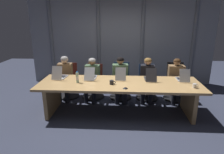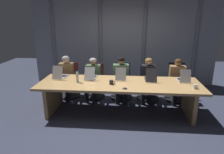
{
  "view_description": "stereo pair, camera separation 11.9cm",
  "coord_description": "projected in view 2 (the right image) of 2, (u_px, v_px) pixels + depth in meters",
  "views": [
    {
      "loc": [
        0.07,
        -4.23,
        2.17
      ],
      "look_at": [
        -0.17,
        0.1,
        0.84
      ],
      "focal_mm": 31.8,
      "sensor_mm": 36.0,
      "label": 1
    },
    {
      "loc": [
        0.19,
        -4.22,
        2.17
      ],
      "look_at": [
        -0.17,
        0.1,
        0.84
      ],
      "focal_mm": 31.8,
      "sensor_mm": 36.0,
      "label": 2
    }
  ],
  "objects": [
    {
      "name": "laptop_left_mid",
      "position": [
        91.0,
        76.0,
        4.75
      ],
      "size": [
        0.25,
        0.47,
        0.3
      ],
      "rotation": [
        0.0,
        0.0,
        1.56
      ],
      "color": "#A8ADB7",
      "rests_on": "conference_table"
    },
    {
      "name": "ground_plane",
      "position": [
        119.0,
        112.0,
        4.67
      ],
      "size": [
        11.76,
        11.76,
        0.0
      ],
      "primitive_type": "plane",
      "color": "#383D51"
    },
    {
      "name": "conference_table",
      "position": [
        119.0,
        89.0,
        4.5
      ],
      "size": [
        3.63,
        1.12,
        0.74
      ],
      "color": "tan",
      "rests_on": "ground_plane"
    },
    {
      "name": "water_bottle_primary",
      "position": [
        77.0,
        77.0,
        4.45
      ],
      "size": [
        0.06,
        0.06,
        0.26
      ],
      "color": "#ADD1B2",
      "rests_on": "conference_table"
    },
    {
      "name": "person_center",
      "position": [
        121.0,
        76.0,
        5.21
      ],
      "size": [
        0.45,
        0.57,
        1.15
      ],
      "rotation": [
        0.0,
        0.0,
        -1.48
      ],
      "color": "#4C6B4C",
      "rests_on": "ground_plane"
    },
    {
      "name": "curtain_backdrop",
      "position": [
        123.0,
        35.0,
        6.32
      ],
      "size": [
        5.88,
        0.17,
        3.16
      ],
      "color": "gray",
      "rests_on": "ground_plane"
    },
    {
      "name": "person_right_end",
      "position": [
        178.0,
        78.0,
        5.1
      ],
      "size": [
        0.41,
        0.55,
        1.13
      ],
      "rotation": [
        0.0,
        0.0,
        -1.58
      ],
      "color": "olive",
      "rests_on": "ground_plane"
    },
    {
      "name": "laptop_right_mid",
      "position": [
        150.0,
        78.0,
        4.6
      ],
      "size": [
        0.25,
        0.46,
        0.31
      ],
      "rotation": [
        0.0,
        0.0,
        1.58
      ],
      "color": "#2D2D33",
      "rests_on": "conference_table"
    },
    {
      "name": "office_chair_center",
      "position": [
        122.0,
        85.0,
        5.45
      ],
      "size": [
        0.6,
        0.6,
        0.96
      ],
      "rotation": [
        0.0,
        0.0,
        -1.61
      ],
      "color": "navy",
      "rests_on": "ground_plane"
    },
    {
      "name": "laptop_center",
      "position": [
        121.0,
        77.0,
        4.7
      ],
      "size": [
        0.24,
        0.42,
        0.31
      ],
      "rotation": [
        0.0,
        0.0,
        1.57
      ],
      "color": "#A8ADB7",
      "rests_on": "conference_table"
    },
    {
      "name": "office_chair_left_end",
      "position": [
        70.0,
        84.0,
        5.57
      ],
      "size": [
        0.6,
        0.6,
        0.92
      ],
      "rotation": [
        0.0,
        0.0,
        -1.6
      ],
      "color": "#511E19",
      "rests_on": "ground_plane"
    },
    {
      "name": "coffee_mug_near",
      "position": [
        195.0,
        87.0,
        4.08
      ],
      "size": [
        0.12,
        0.08,
        0.09
      ],
      "color": "white",
      "rests_on": "conference_table"
    },
    {
      "name": "office_chair_left_mid",
      "position": [
        94.0,
        85.0,
        5.51
      ],
      "size": [
        0.6,
        0.6,
        0.91
      ],
      "rotation": [
        0.0,
        0.0,
        -1.71
      ],
      "color": "#511E19",
      "rests_on": "ground_plane"
    },
    {
      "name": "office_chair_right_mid",
      "position": [
        148.0,
        86.0,
        5.39
      ],
      "size": [
        0.6,
        0.6,
        0.92
      ],
      "rotation": [
        0.0,
        0.0,
        -1.5
      ],
      "color": "navy",
      "rests_on": "ground_plane"
    },
    {
      "name": "person_left_end",
      "position": [
        66.0,
        75.0,
        5.33
      ],
      "size": [
        0.39,
        0.55,
        1.16
      ],
      "rotation": [
        0.0,
        0.0,
        -1.53
      ],
      "color": "olive",
      "rests_on": "ground_plane"
    },
    {
      "name": "laptop_left_end",
      "position": [
        61.0,
        75.0,
        4.79
      ],
      "size": [
        0.3,
        0.48,
        0.33
      ],
      "rotation": [
        0.0,
        0.0,
        1.45
      ],
      "color": "#BCBCC1",
      "rests_on": "conference_table"
    },
    {
      "name": "office_chair_right_end",
      "position": [
        176.0,
        86.0,
        5.33
      ],
      "size": [
        0.6,
        0.6,
        0.98
      ],
      "rotation": [
        0.0,
        0.0,
        -1.59
      ],
      "color": "black",
      "rests_on": "ground_plane"
    },
    {
      "name": "conference_mic_left_side",
      "position": [
        125.0,
        88.0,
        4.08
      ],
      "size": [
        0.11,
        0.11,
        0.03
      ],
      "primitive_type": "cone",
      "color": "black",
      "rests_on": "conference_table"
    },
    {
      "name": "person_right_mid",
      "position": [
        148.0,
        77.0,
        5.15
      ],
      "size": [
        0.4,
        0.57,
        1.14
      ],
      "rotation": [
        0.0,
        0.0,
        -1.66
      ],
      "color": "black",
      "rests_on": "ground_plane"
    },
    {
      "name": "coffee_mug_far",
      "position": [
        111.0,
        82.0,
        4.33
      ],
      "size": [
        0.13,
        0.09,
        0.09
      ],
      "color": "black",
      "rests_on": "conference_table"
    },
    {
      "name": "person_left_mid",
      "position": [
        93.0,
        76.0,
        5.28
      ],
      "size": [
        0.41,
        0.56,
        1.12
      ],
      "rotation": [
        0.0,
        0.0,
        -1.64
      ],
      "color": "#4C6B4C",
      "rests_on": "ground_plane"
    },
    {
      "name": "laptop_right_end",
      "position": [
        183.0,
        79.0,
        4.54
      ],
      "size": [
        0.24,
        0.42,
        0.31
      ],
      "rotation": [
        0.0,
        0.0,
        1.56
      ],
      "color": "#A8ADB7",
      "rests_on": "conference_table"
    }
  ]
}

